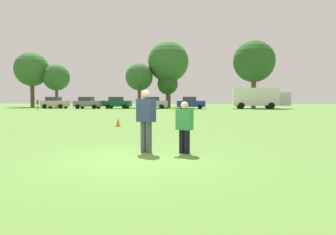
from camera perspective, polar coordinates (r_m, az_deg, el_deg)
ground_plane at (r=8.38m, az=-6.01°, el=-7.26°), size 174.57×174.57×0.00m
player_thrower at (r=9.18m, az=-3.91°, el=-0.01°), size 0.58×0.49×1.78m
player_defender at (r=9.02m, az=2.95°, el=-1.27°), size 0.50×0.40×1.46m
frisbee at (r=9.11m, az=1.07°, el=1.48°), size 0.27×0.27×0.07m
traffic_cone at (r=18.12m, az=-8.86°, el=-0.83°), size 0.32×0.32×0.48m
parked_car_near_left at (r=53.95m, az=-19.44°, el=2.51°), size 4.21×2.24×1.82m
parked_car_mid_left at (r=51.07m, az=-14.07°, el=2.57°), size 4.21×2.24×1.82m
parked_car_center at (r=50.79m, az=-9.00°, el=2.62°), size 4.21×2.24×1.82m
parked_car_mid_right at (r=50.17m, az=-2.59°, el=2.65°), size 4.21×2.24×1.82m
parked_car_near_right at (r=48.09m, az=4.09°, el=2.62°), size 4.21×2.24×1.82m
box_truck at (r=51.37m, az=15.88°, el=3.47°), size 8.51×3.05×3.18m
bystander_field_marshal at (r=48.48m, az=-22.15°, el=2.31°), size 0.36×0.47×1.52m
tree_west_maple at (r=64.07m, az=-23.03°, el=7.87°), size 6.15×6.15×9.99m
tree_center_elm at (r=62.60m, az=-19.21°, el=6.72°), size 4.84×4.84×7.87m
tree_east_birch at (r=55.90m, az=-5.14°, el=7.17°), size 4.71×4.71×7.66m
tree_east_oak at (r=56.61m, az=-0.07°, el=5.90°), size 3.62×3.62×5.89m
tree_far_east_pine at (r=57.17m, az=0.05°, el=9.81°), size 7.13×7.13×11.58m
tree_far_west_pine at (r=55.19m, az=15.02°, el=9.56°), size 6.81×6.81×11.06m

